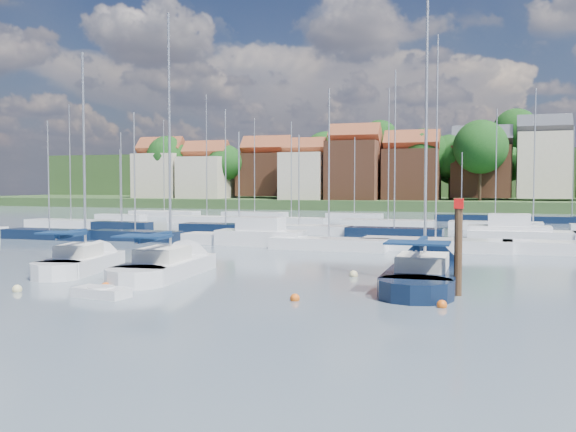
% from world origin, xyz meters
% --- Properties ---
extents(ground, '(260.00, 260.00, 0.00)m').
position_xyz_m(ground, '(0.00, 40.00, 0.00)').
color(ground, '#4A5B65').
rests_on(ground, ground).
extents(sailboat_left, '(4.40, 10.08, 13.36)m').
position_xyz_m(sailboat_left, '(-9.84, 4.02, 0.36)').
color(sailboat_left, silver).
rests_on(sailboat_left, ground).
extents(sailboat_centre, '(3.87, 11.44, 15.28)m').
position_xyz_m(sailboat_centre, '(-4.29, 4.24, 0.36)').
color(sailboat_centre, silver).
rests_on(sailboat_centre, ground).
extents(sailboat_navy, '(3.57, 12.43, 17.07)m').
position_xyz_m(sailboat_navy, '(9.26, 5.58, 0.35)').
color(sailboat_navy, black).
rests_on(sailboat_navy, ground).
extents(tender, '(2.63, 1.48, 0.54)m').
position_xyz_m(tender, '(-3.66, -3.78, 0.21)').
color(tender, silver).
rests_on(tender, ground).
extents(timber_piling, '(0.40, 0.40, 6.55)m').
position_xyz_m(timber_piling, '(11.06, 1.55, 1.22)').
color(timber_piling, '#4C331E').
rests_on(timber_piling, ground).
extents(buoy_b, '(0.44, 0.44, 0.44)m').
position_xyz_m(buoy_b, '(-8.15, -3.81, 0.00)').
color(buoy_b, beige).
rests_on(buoy_b, ground).
extents(buoy_c, '(0.47, 0.47, 0.47)m').
position_xyz_m(buoy_c, '(-4.66, -1.99, 0.00)').
color(buoy_c, '#D85914').
rests_on(buoy_c, ground).
extents(buoy_d, '(0.41, 0.41, 0.41)m').
position_xyz_m(buoy_d, '(4.62, -1.92, 0.00)').
color(buoy_d, '#D85914').
rests_on(buoy_d, ground).
extents(buoy_e, '(0.46, 0.46, 0.46)m').
position_xyz_m(buoy_e, '(5.43, 5.71, 0.00)').
color(buoy_e, beige).
rests_on(buoy_e, ground).
extents(buoy_f, '(0.41, 0.41, 0.41)m').
position_xyz_m(buoy_f, '(10.65, -1.44, 0.00)').
color(buoy_f, '#D85914').
rests_on(buoy_f, ground).
extents(marina_field, '(79.62, 41.41, 15.93)m').
position_xyz_m(marina_field, '(1.91, 35.15, 0.43)').
color(marina_field, silver).
rests_on(marina_field, ground).
extents(far_shore_town, '(212.46, 90.00, 22.27)m').
position_xyz_m(far_shore_town, '(2.23, 132.67, 4.61)').
color(far_shore_town, '#375128').
rests_on(far_shore_town, ground).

